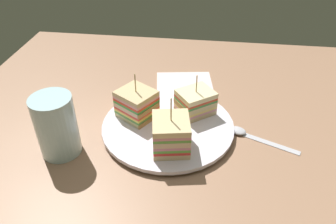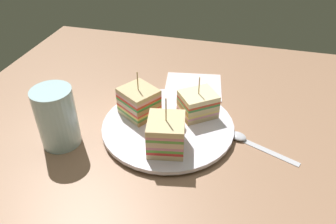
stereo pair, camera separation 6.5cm
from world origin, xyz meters
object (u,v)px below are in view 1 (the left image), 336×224
sandwich_wedge_2 (171,134)px  drinking_glass (57,130)px  plate (168,126)px  sandwich_wedge_0 (195,102)px  spoon (247,134)px  sandwich_wedge_1 (137,104)px  napkin (185,85)px  chip_pile (172,123)px

sandwich_wedge_2 → drinking_glass: (2.02, -20.58, 0.46)cm
plate → sandwich_wedge_0: bearing=133.1°
sandwich_wedge_0 → spoon: (4.69, 10.83, -3.63)cm
plate → sandwich_wedge_2: (6.88, 1.44, 3.72)cm
sandwich_wedge_0 → sandwich_wedge_1: size_ratio=0.92×
sandwich_wedge_2 → drinking_glass: bearing=85.3°
sandwich_wedge_0 → plate: bearing=6.4°
napkin → drinking_glass: size_ratio=1.15×
sandwich_wedge_1 → napkin: bearing=94.3°
sandwich_wedge_1 → spoon: sandwich_wedge_1 is taller
spoon → napkin: spoon is taller
sandwich_wedge_0 → chip_pile: 7.06cm
sandwich_wedge_0 → napkin: (-12.99, -3.31, -3.78)cm
napkin → drinking_glass: (26.68, -20.95, 4.82)cm
chip_pile → plate: bearing=-120.2°
sandwich_wedge_2 → chip_pile: 6.88cm
sandwich_wedge_0 → spoon: size_ratio=0.66×
sandwich_wedge_0 → sandwich_wedge_1: bearing=-23.5°
chip_pile → drinking_glass: 21.83cm
chip_pile → spoon: chip_pile is taller
napkin → chip_pile: bearing=-3.2°
drinking_glass → sandwich_wedge_2: bearing=95.6°
sandwich_wedge_0 → chip_pile: size_ratio=1.26×
sandwich_wedge_1 → napkin: sandwich_wedge_1 is taller
spoon → sandwich_wedge_2: bearing=48.7°
napkin → drinking_glass: 34.27cm
sandwich_wedge_0 → drinking_glass: 27.88cm
chip_pile → napkin: chip_pile is taller
sandwich_wedge_0 → drinking_glass: drinking_glass is taller
sandwich_wedge_1 → spoon: 23.13cm
sandwich_wedge_1 → napkin: (-15.77, 8.56, -4.17)cm
plate → drinking_glass: 21.52cm
sandwich_wedge_1 → sandwich_wedge_2: size_ratio=0.91×
drinking_glass → chip_pile: bearing=112.9°
sandwich_wedge_0 → sandwich_wedge_1: 12.20cm
plate → spoon: plate is taller
plate → drinking_glass: drinking_glass is taller
spoon → chip_pile: bearing=25.1°
sandwich_wedge_0 → drinking_glass: (13.69, -24.27, 1.04)cm
napkin → drinking_glass: bearing=-38.1°
drinking_glass → spoon: bearing=104.4°
plate → napkin: plate is taller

